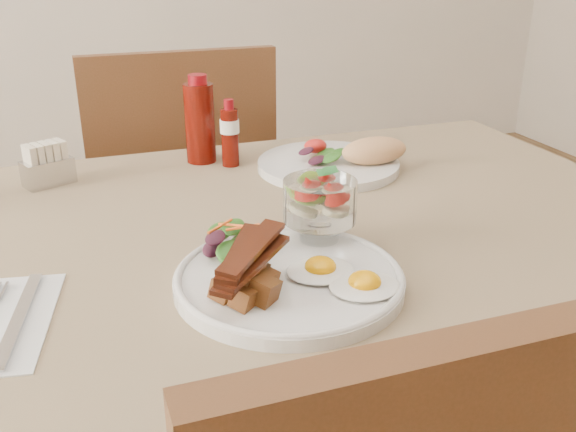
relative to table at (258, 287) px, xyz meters
name	(u,v)px	position (x,y,z in m)	size (l,w,h in m)	color
table	(258,287)	(0.00, 0.00, 0.00)	(1.33, 0.88, 0.75)	brown
chair_far	(180,211)	(0.00, 0.66, -0.14)	(0.42, 0.42, 0.93)	brown
main_plate	(289,280)	(-0.01, -0.16, 0.10)	(0.28, 0.28, 0.02)	silver
fried_eggs	(342,276)	(0.05, -0.20, 0.11)	(0.14, 0.15, 0.02)	white
bacon_potato_pile	(249,272)	(-0.07, -0.19, 0.13)	(0.11, 0.12, 0.06)	brown
side_salad	(232,243)	(-0.06, -0.09, 0.12)	(0.08, 0.08, 0.04)	#214A13
fruit_cup	(320,201)	(0.06, -0.08, 0.16)	(0.10, 0.10, 0.10)	white
second_plate	(339,160)	(0.23, 0.22, 0.11)	(0.27, 0.26, 0.07)	silver
ketchup_bottle	(200,122)	(0.00, 0.35, 0.17)	(0.07, 0.07, 0.16)	#4E0A04
hot_sauce_bottle	(230,134)	(0.04, 0.31, 0.15)	(0.04, 0.04, 0.13)	#4E0A04
sugar_caddy	(47,166)	(-0.28, 0.31, 0.12)	(0.09, 0.07, 0.07)	#B8B8BD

